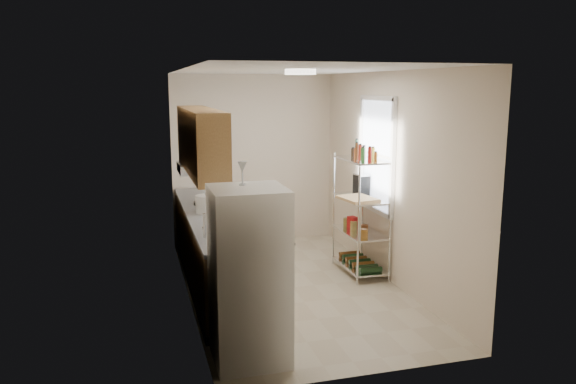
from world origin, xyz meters
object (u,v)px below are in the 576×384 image
(cutting_board, at_px, (358,199))
(frying_pan_large, at_px, (203,203))
(rice_cooker, at_px, (206,204))
(refrigerator, at_px, (249,276))
(espresso_machine, at_px, (361,183))

(cutting_board, bearing_deg, frying_pan_large, 157.45)
(rice_cooker, relative_size, frying_pan_large, 1.11)
(rice_cooker, height_order, cutting_board, rice_cooker)
(rice_cooker, xyz_separation_m, cutting_board, (1.86, -0.28, 0.02))
(refrigerator, relative_size, frying_pan_large, 6.53)
(rice_cooker, height_order, espresso_machine, espresso_machine)
(frying_pan_large, distance_m, cutting_board, 2.01)
(refrigerator, relative_size, rice_cooker, 5.87)
(rice_cooker, xyz_separation_m, espresso_machine, (2.10, 0.16, 0.13))
(frying_pan_large, bearing_deg, rice_cooker, -110.10)
(rice_cooker, bearing_deg, refrigerator, -87.35)
(cutting_board, distance_m, espresso_machine, 0.51)
(refrigerator, bearing_deg, cutting_board, 45.56)
(frying_pan_large, xyz_separation_m, cutting_board, (1.85, -0.77, 0.11))
(frying_pan_large, relative_size, cutting_board, 0.49)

